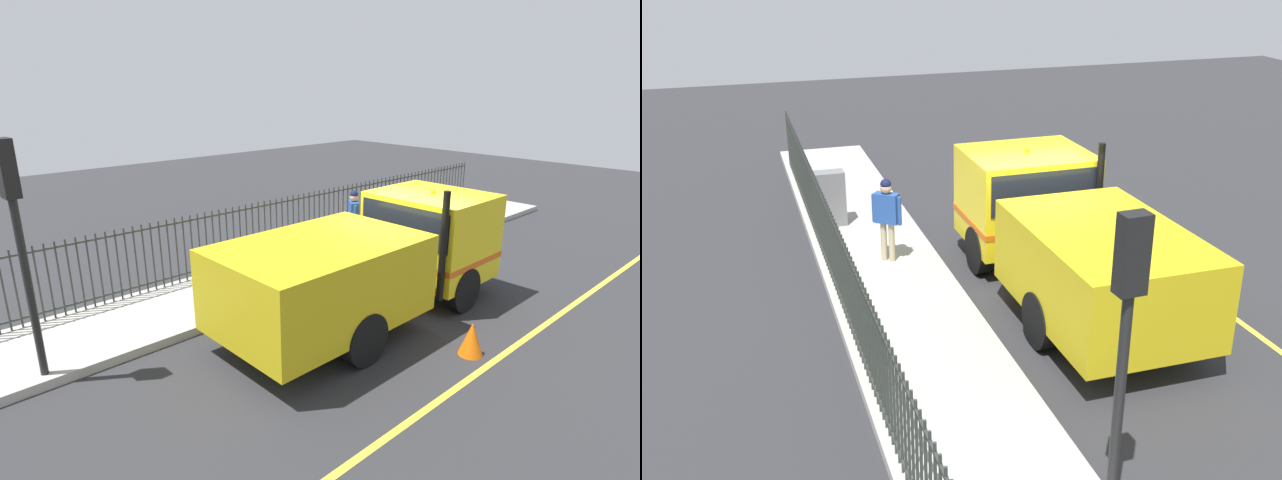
{
  "view_description": "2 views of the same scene",
  "coord_description": "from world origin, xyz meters",
  "views": [
    {
      "loc": [
        -6.35,
        8.23,
        4.66
      ],
      "look_at": [
        1.68,
        0.76,
        1.2
      ],
      "focal_mm": 28.3,
      "sensor_mm": 36.0,
      "label": 1
    },
    {
      "loc": [
        5.49,
        12.7,
        6.43
      ],
      "look_at": [
        1.72,
        0.69,
        1.3
      ],
      "focal_mm": 43.03,
      "sensor_mm": 36.0,
      "label": 2
    }
  ],
  "objects": [
    {
      "name": "ground_plane",
      "position": [
        0.0,
        0.0,
        0.0
      ],
      "size": [
        45.52,
        45.52,
        0.0
      ],
      "primitive_type": "plane",
      "color": "#2B2B2D",
      "rests_on": "ground"
    },
    {
      "name": "sidewalk_slab",
      "position": [
        2.81,
        0.0,
        0.08
      ],
      "size": [
        2.42,
        20.69,
        0.17
      ],
      "primitive_type": "cube",
      "color": "#A3A099",
      "rests_on": "ground"
    },
    {
      "name": "lane_marking",
      "position": [
        -2.76,
        0.0,
        0.0
      ],
      "size": [
        0.12,
        18.62,
        0.01
      ],
      "primitive_type": "cube",
      "color": "yellow",
      "rests_on": "ground"
    },
    {
      "name": "work_truck",
      "position": [
        -0.15,
        0.77,
        1.32
      ],
      "size": [
        2.5,
        6.49,
        2.7
      ],
      "rotation": [
        0.0,
        0.0,
        3.15
      ],
      "color": "yellow",
      "rests_on": "ground"
    },
    {
      "name": "worker_standing",
      "position": [
        2.64,
        -1.37,
        1.23
      ],
      "size": [
        0.53,
        0.47,
        1.73
      ],
      "rotation": [
        0.0,
        0.0,
        2.5
      ],
      "color": "#264C99",
      "rests_on": "sidewalk_slab"
    },
    {
      "name": "iron_fence",
      "position": [
        3.88,
        0.0,
        0.96
      ],
      "size": [
        0.04,
        17.62,
        1.56
      ],
      "color": "#2D332D",
      "rests_on": "sidewalk_slab"
    },
    {
      "name": "traffic_light_near",
      "position": [
        1.85,
        6.65,
        2.83
      ],
      "size": [
        0.31,
        0.22,
        3.74
      ],
      "rotation": [
        0.0,
        0.0,
        3.19
      ],
      "color": "black",
      "rests_on": "sidewalk_slab"
    },
    {
      "name": "utility_cabinet",
      "position": [
        3.43,
        -3.74,
        0.79
      ],
      "size": [
        0.65,
        0.4,
        1.25
      ],
      "primitive_type": "cube",
      "color": "slate",
      "rests_on": "sidewalk_slab"
    },
    {
      "name": "traffic_cone",
      "position": [
        -2.34,
        0.83,
        0.31
      ],
      "size": [
        0.44,
        0.44,
        0.62
      ],
      "primitive_type": "cone",
      "color": "orange",
      "rests_on": "ground"
    }
  ]
}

